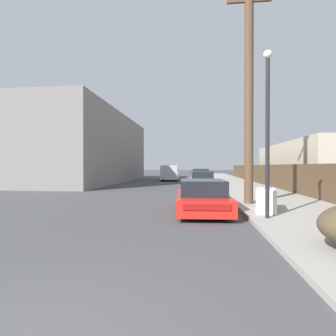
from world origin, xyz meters
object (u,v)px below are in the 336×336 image
(discarded_fridge, at_px, (266,200))
(car_parked_far, at_px, (202,176))
(pickup_truck, at_px, (170,173))
(utility_pole, at_px, (249,89))
(street_lamp, at_px, (268,121))
(parked_sports_car_red, at_px, (202,197))
(car_parked_mid, at_px, (202,180))

(discarded_fridge, xyz_separation_m, car_parked_far, (-1.88, 18.19, 0.14))
(car_parked_far, xyz_separation_m, pickup_truck, (-3.56, 2.44, 0.23))
(car_parked_far, height_order, utility_pole, utility_pole)
(pickup_truck, height_order, street_lamp, street_lamp)
(utility_pole, distance_m, street_lamp, 3.66)
(pickup_truck, bearing_deg, discarded_fridge, 102.06)
(discarded_fridge, bearing_deg, pickup_truck, 117.97)
(discarded_fridge, distance_m, pickup_truck, 21.34)
(utility_pole, bearing_deg, parked_sports_car_red, -140.76)
(utility_pole, relative_size, street_lamp, 1.87)
(discarded_fridge, height_order, pickup_truck, pickup_truck)
(pickup_truck, relative_size, utility_pole, 0.61)
(utility_pole, xyz_separation_m, street_lamp, (-0.06, -3.14, -1.87))
(parked_sports_car_red, relative_size, pickup_truck, 0.76)
(pickup_truck, relative_size, street_lamp, 1.15)
(parked_sports_car_red, height_order, utility_pole, utility_pole)
(car_parked_far, relative_size, pickup_truck, 0.84)
(car_parked_far, bearing_deg, parked_sports_car_red, -86.78)
(car_parked_mid, xyz_separation_m, street_lamp, (1.72, -11.92, 2.39))
(parked_sports_car_red, xyz_separation_m, car_parked_far, (0.31, 17.93, 0.11))
(discarded_fridge, height_order, parked_sports_car_red, parked_sports_car_red)
(discarded_fridge, height_order, car_parked_far, car_parked_far)
(street_lamp, bearing_deg, car_parked_mid, 98.21)
(parked_sports_car_red, bearing_deg, utility_pole, 36.20)
(parked_sports_car_red, xyz_separation_m, utility_pole, (1.97, 1.61, 4.33))
(car_parked_mid, bearing_deg, parked_sports_car_red, -94.32)
(car_parked_mid, height_order, pickup_truck, pickup_truck)
(car_parked_mid, xyz_separation_m, car_parked_far, (0.12, 7.55, 0.04))
(discarded_fridge, height_order, car_parked_mid, car_parked_mid)
(car_parked_far, relative_size, street_lamp, 0.96)
(discarded_fridge, bearing_deg, parked_sports_car_red, -173.63)
(discarded_fridge, xyz_separation_m, pickup_truck, (-5.44, 20.63, 0.38))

